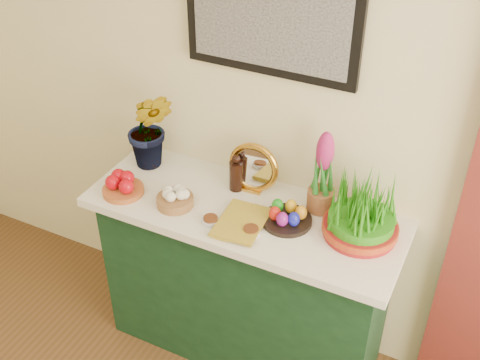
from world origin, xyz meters
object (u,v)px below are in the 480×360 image
at_px(mirror, 253,168).
at_px(book, 220,216).
at_px(hyacinth_green, 149,117).
at_px(sideboard, 245,284).
at_px(wheatgrass_sabzeh, 362,213).

bearing_deg(mirror, book, -96.68).
distance_m(mirror, book, 0.28).
bearing_deg(hyacinth_green, sideboard, -28.76).
height_order(hyacinth_green, wheatgrass_sabzeh, hyacinth_green).
distance_m(hyacinth_green, mirror, 0.54).
bearing_deg(hyacinth_green, wheatgrass_sabzeh, -20.82).
distance_m(mirror, wheatgrass_sabzeh, 0.53).
height_order(hyacinth_green, book, hyacinth_green).
bearing_deg(mirror, hyacinth_green, -176.22).
xyz_separation_m(sideboard, hyacinth_green, (-0.54, 0.11, 0.73)).
bearing_deg(sideboard, mirror, 101.20).
distance_m(sideboard, mirror, 0.60).
distance_m(sideboard, book, 0.50).
xyz_separation_m(sideboard, mirror, (-0.03, 0.14, 0.58)).
bearing_deg(wheatgrass_sabzeh, hyacinth_green, 176.66).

